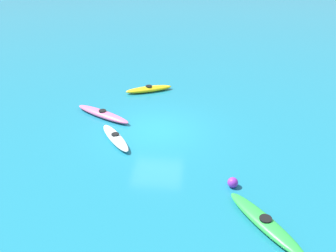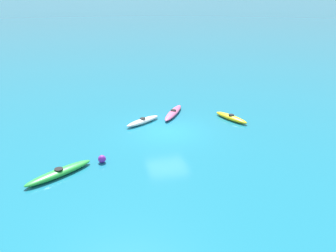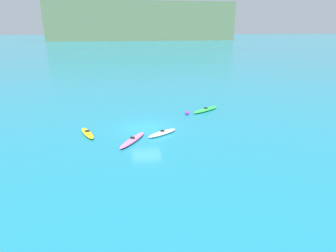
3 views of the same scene
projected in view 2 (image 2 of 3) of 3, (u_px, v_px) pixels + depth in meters
ground_plane at (167, 131)px, 22.56m from camera, size 600.00×600.00×0.00m
kayak_pink at (173, 113)px, 25.39m from camera, size 2.29×3.24×0.37m
kayak_yellow at (231, 117)px, 24.45m from camera, size 1.59×2.76×0.37m
kayak_green at (59, 173)px, 17.24m from camera, size 3.30×2.47×0.37m
kayak_white at (143, 121)px, 23.82m from camera, size 2.60×1.96×0.37m
buoy_purple at (102, 159)px, 18.52m from camera, size 0.40×0.40×0.40m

